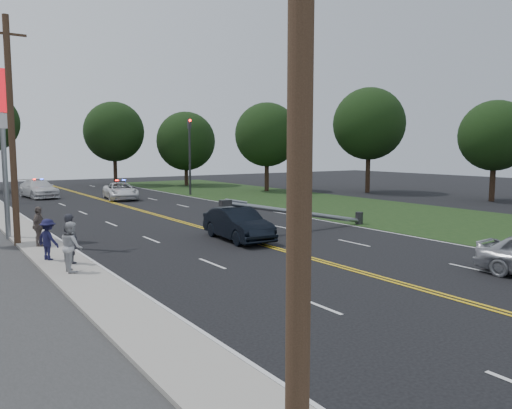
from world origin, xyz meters
TOP-DOWN VIEW (x-y plane):
  - ground at (0.00, 0.00)m, footprint 120.00×120.00m
  - sidewalk at (-8.40, 10.00)m, footprint 1.80×70.00m
  - grass_verge at (13.50, 10.00)m, footprint 12.00×80.00m
  - centerline_yellow at (0.00, 10.00)m, footprint 0.36×80.00m
  - traffic_signal at (8.30, 30.00)m, footprint 0.28×0.41m
  - fallen_streetlight at (4.19, 8.00)m, footprint 9.36×0.44m
  - utility_pole_near at (-9.20, -8.00)m, footprint 1.60×0.28m
  - utility_pole_mid at (-9.20, 12.00)m, footprint 1.60×0.28m
  - tree_7 at (6.32, 45.60)m, footprint 6.92×6.92m
  - tree_8 at (13.28, 41.03)m, footprint 6.83×6.83m
  - tree_9 at (16.69, 29.44)m, footprint 6.46×6.46m
  - tree_12 at (26.25, 10.86)m, footprint 5.72×5.72m
  - tree_13 at (23.92, 22.42)m, footprint 7.00×7.00m
  - crashed_sedan at (-0.30, 7.62)m, footprint 1.95×4.75m
  - emergency_a at (1.43, 29.41)m, footprint 3.15×5.46m
  - emergency_b at (-4.11, 34.83)m, footprint 2.88×5.71m
  - bystander_a at (-8.20, 6.55)m, footprint 0.67×0.79m
  - bystander_b at (-8.47, 5.25)m, footprint 0.66×0.84m
  - bystander_c at (-8.75, 7.62)m, footprint 0.97×1.16m
  - bystander_d at (-8.53, 10.68)m, footprint 0.91×1.07m

SIDE VIEW (x-z plane):
  - ground at x=0.00m, z-range 0.00..0.00m
  - grass_verge at x=13.50m, z-range 0.00..0.01m
  - centerline_yellow at x=0.00m, z-range 0.01..0.01m
  - sidewalk at x=-8.40m, z-range 0.00..0.12m
  - emergency_a at x=1.43m, z-range 0.00..1.43m
  - crashed_sedan at x=-0.30m, z-range 0.00..1.53m
  - emergency_b at x=-4.11m, z-range 0.00..1.59m
  - bystander_c at x=-8.75m, z-range 0.12..1.68m
  - fallen_streetlight at x=4.19m, z-range -0.04..1.88m
  - bystander_d at x=-8.53m, z-range 0.12..1.83m
  - bystander_b at x=-8.47m, z-range 0.12..1.85m
  - bystander_a at x=-8.20m, z-range 0.12..1.96m
  - traffic_signal at x=8.30m, z-range 0.68..7.73m
  - utility_pole_near at x=-9.20m, z-range 0.08..10.08m
  - utility_pole_mid at x=-9.20m, z-range 0.08..10.08m
  - tree_8 at x=13.28m, z-range 0.87..9.47m
  - tree_12 at x=26.25m, z-range 1.24..9.46m
  - tree_9 at x=16.69m, z-range 1.23..10.17m
  - tree_7 at x=6.32m, z-range 1.39..11.12m
  - tree_13 at x=23.92m, z-range 1.60..11.81m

